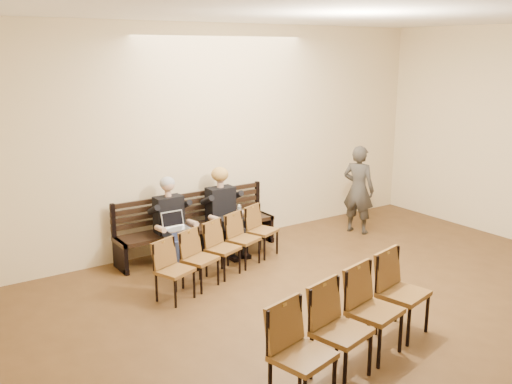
% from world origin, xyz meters
% --- Properties ---
extents(ground, '(10.00, 10.00, 0.00)m').
position_xyz_m(ground, '(0.00, 0.00, 0.00)').
color(ground, brown).
rests_on(ground, ground).
extents(room_walls, '(8.02, 10.01, 3.51)m').
position_xyz_m(room_walls, '(0.00, 0.79, 2.54)').
color(room_walls, beige).
rests_on(room_walls, ground).
extents(bench, '(2.60, 0.90, 0.45)m').
position_xyz_m(bench, '(-0.69, 4.65, 0.23)').
color(bench, black).
rests_on(bench, ground).
extents(seated_man, '(0.52, 0.72, 1.24)m').
position_xyz_m(seated_man, '(-1.17, 4.53, 0.62)').
color(seated_man, black).
rests_on(seated_man, ground).
extents(seated_woman, '(0.53, 0.74, 1.24)m').
position_xyz_m(seated_woman, '(-0.28, 4.53, 0.62)').
color(seated_woman, black).
rests_on(seated_woman, ground).
extents(laptop, '(0.34, 0.27, 0.25)m').
position_xyz_m(laptop, '(-1.20, 4.30, 0.57)').
color(laptop, silver).
rests_on(laptop, bench).
extents(water_bottle, '(0.07, 0.07, 0.21)m').
position_xyz_m(water_bottle, '(-0.15, 4.28, 0.56)').
color(water_bottle, silver).
rests_on(water_bottle, bench).
extents(bag, '(0.45, 0.33, 0.31)m').
position_xyz_m(bag, '(-0.42, 4.75, 0.16)').
color(bag, black).
rests_on(bag, ground).
extents(passerby, '(0.64, 0.75, 1.76)m').
position_xyz_m(passerby, '(2.13, 4.05, 0.88)').
color(passerby, '#33302A').
rests_on(passerby, ground).
extents(chair_row_front, '(2.38, 1.26, 0.78)m').
position_xyz_m(chair_row_front, '(-0.82, 3.67, 0.39)').
color(chair_row_front, brown).
rests_on(chair_row_front, ground).
extents(chair_row_back, '(2.35, 1.03, 0.94)m').
position_xyz_m(chair_row_back, '(-0.91, 0.88, 0.47)').
color(chair_row_back, brown).
rests_on(chair_row_back, ground).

